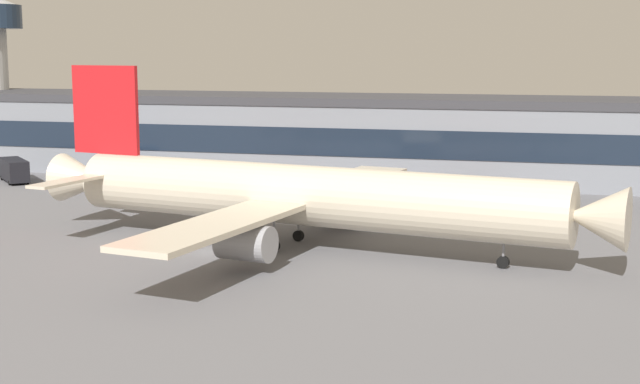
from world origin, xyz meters
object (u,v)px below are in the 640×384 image
airliner (301,195)px  follow_me_car (381,190)px  belt_loader (472,190)px  fuel_truck (14,169)px  pushback_tractor (162,181)px  catering_truck (111,165)px  crew_van (277,183)px

airliner → follow_me_car: 31.51m
airliner → belt_loader: airliner is taller
fuel_truck → pushback_tractor: fuel_truck is taller
fuel_truck → follow_me_car: 54.90m
catering_truck → pushback_tractor: bearing=-27.3°
airliner → crew_van: bearing=111.7°
belt_loader → follow_me_car: belt_loader is taller
belt_loader → follow_me_car: 11.92m
fuel_truck → crew_van: size_ratio=1.50×
pushback_tractor → crew_van: bearing=-1.0°
crew_van → catering_truck: 28.46m
belt_loader → catering_truck: catering_truck is taller
airliner → crew_van: airliner is taller
fuel_truck → catering_truck: bearing=24.0°
fuel_truck → catering_truck: catering_truck is taller
fuel_truck → pushback_tractor: bearing=0.1°
follow_me_car → catering_truck: (-42.21, 6.25, 1.20)m
airliner → belt_loader: bearing=68.7°
fuel_truck → catering_truck: 13.89m
crew_van → pushback_tractor: size_ratio=1.06×
follow_me_car → catering_truck: bearing=171.6°
pushback_tractor → follow_me_car: bearing=-1.1°
belt_loader → follow_me_car: bearing=-164.8°
belt_loader → fuel_truck: bearing=-177.8°
pushback_tractor → catering_truck: bearing=152.7°
belt_loader → crew_van: crew_van is taller
belt_loader → catering_truck: 53.81m
airliner → fuel_truck: (-53.02, 31.78, -3.35)m
follow_me_car → pushback_tractor: size_ratio=0.91×
fuel_truck → crew_van: 40.51m
follow_me_car → catering_truck: catering_truck is taller
follow_me_car → crew_van: (-14.38, 0.34, 0.37)m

